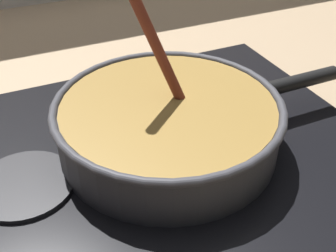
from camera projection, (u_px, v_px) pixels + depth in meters
name	position (u px, v px, depth m)	size (l,w,h in m)	color
ground	(222.00, 204.00, 0.55)	(2.40, 1.60, 0.04)	#9E8466
hob_plate	(168.00, 149.00, 0.59)	(0.56, 0.48, 0.01)	black
burner_ring	(168.00, 143.00, 0.59)	(0.18, 0.18, 0.01)	#592D0C
spare_burner	(24.00, 184.00, 0.52)	(0.12, 0.12, 0.01)	#262628
cooking_pan	(169.00, 122.00, 0.57)	(0.43, 0.31, 0.29)	#38383D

